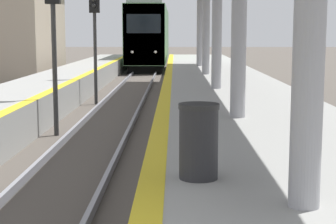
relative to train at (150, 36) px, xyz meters
The scene contains 4 objects.
train is the anchor object (origin of this frame).
signal_mid 29.96m from the train, 92.10° to the right, with size 0.36×0.31×4.19m.
signal_far 23.70m from the train, 92.33° to the right, with size 0.36×0.31×4.19m.
trash_bin 37.75m from the train, 86.69° to the right, with size 0.46×0.46×0.86m.
Camera 1 is at (1.91, -2.77, 2.59)m, focal length 60.00 mm.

